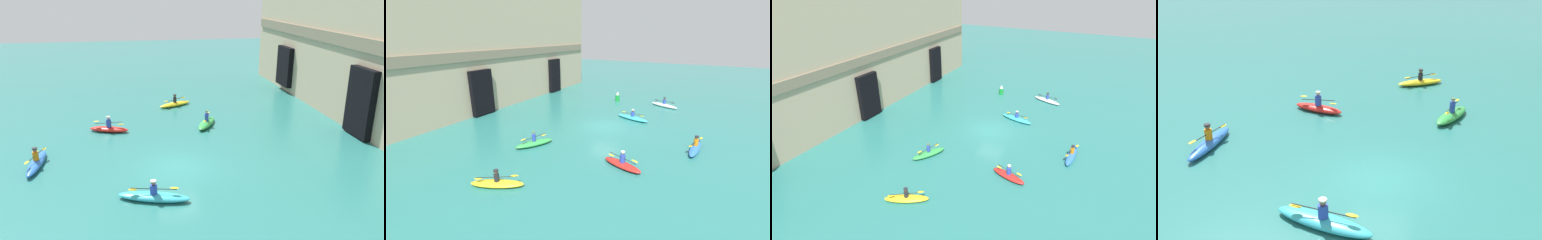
# 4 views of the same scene
# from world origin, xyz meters

# --- Properties ---
(ground_plane) EXTENTS (120.00, 120.00, 0.00)m
(ground_plane) POSITION_xyz_m (0.00, 0.00, 0.00)
(ground_plane) COLOR #28706B
(kayak_red) EXTENTS (1.63, 2.94, 1.14)m
(kayak_red) POSITION_xyz_m (-6.54, -4.04, 0.24)
(kayak_red) COLOR red
(kayak_red) RESTS_ON ground
(kayak_cyan) EXTENTS (1.79, 3.59, 1.05)m
(kayak_cyan) POSITION_xyz_m (3.32, -1.55, 0.21)
(kayak_cyan) COLOR #33B2C6
(kayak_cyan) RESTS_ON ground
(kayak_yellow) EXTENTS (2.09, 3.08, 1.04)m
(kayak_yellow) POSITION_xyz_m (-12.10, 1.37, 0.21)
(kayak_yellow) COLOR yellow
(kayak_yellow) RESTS_ON ground
(kayak_green) EXTENTS (3.06, 2.16, 1.16)m
(kayak_green) POSITION_xyz_m (-6.63, 3.07, 0.23)
(kayak_green) COLOR green
(kayak_green) RESTS_ON ground
(kayak_blue) EXTENTS (3.52, 0.82, 1.15)m
(kayak_blue) POSITION_xyz_m (-1.46, -7.88, 0.25)
(kayak_blue) COLOR blue
(kayak_blue) RESTS_ON ground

